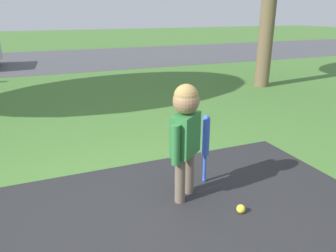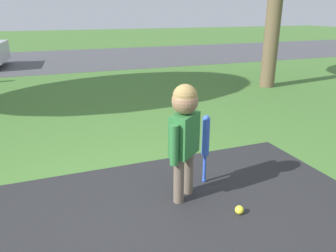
{
  "view_description": "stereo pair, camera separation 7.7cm",
  "coord_description": "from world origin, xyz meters",
  "views": [
    {
      "loc": [
        -0.52,
        -2.26,
        1.65
      ],
      "look_at": [
        0.64,
        0.56,
        0.57
      ],
      "focal_mm": 35.0,
      "sensor_mm": 36.0,
      "label": 1
    },
    {
      "loc": [
        -0.45,
        -2.29,
        1.65
      ],
      "look_at": [
        0.64,
        0.56,
        0.57
      ],
      "focal_mm": 35.0,
      "sensor_mm": 36.0,
      "label": 2
    }
  ],
  "objects": [
    {
      "name": "sports_ball",
      "position": [
        0.98,
        -0.26,
        0.04
      ],
      "size": [
        0.08,
        0.08,
        0.08
      ],
      "color": "yellow",
      "rests_on": "ground"
    },
    {
      "name": "child",
      "position": [
        0.64,
        0.16,
        0.7
      ],
      "size": [
        0.36,
        0.31,
        1.07
      ],
      "rotation": [
        0.0,
        0.0,
        0.68
      ],
      "color": "#6B5B4C",
      "rests_on": "ground"
    },
    {
      "name": "ground_plane",
      "position": [
        0.0,
        0.0,
        0.0
      ],
      "size": [
        60.0,
        60.0,
        0.0
      ],
      "primitive_type": "plane",
      "color": "#477533"
    },
    {
      "name": "street_strip",
      "position": [
        0.0,
        10.19,
        0.0
      ],
      "size": [
        40.0,
        6.0,
        0.01
      ],
      "color": "#4C4C51",
      "rests_on": "ground"
    },
    {
      "name": "baseball_bat",
      "position": [
        0.95,
        0.34,
        0.46
      ],
      "size": [
        0.07,
        0.07,
        0.71
      ],
      "color": "blue",
      "rests_on": "ground"
    }
  ]
}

